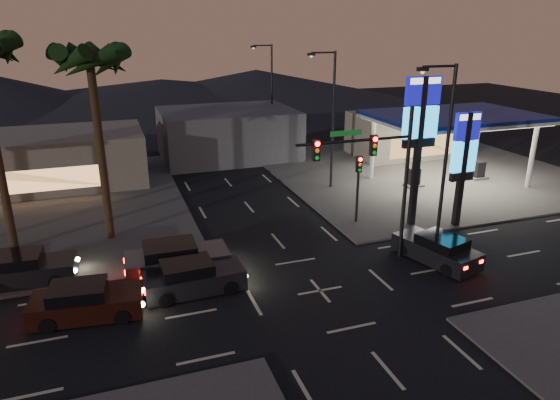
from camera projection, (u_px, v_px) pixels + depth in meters
name	position (u px, v px, depth m)	size (l,w,h in m)	color
ground	(320.00, 291.00, 23.18)	(140.00, 140.00, 0.00)	black
corner_lot_ne	(417.00, 170.00, 42.41)	(24.00, 24.00, 0.12)	#47443F
gas_station	(454.00, 119.00, 37.18)	(12.20, 8.20, 5.47)	silver
convenience_store	(407.00, 134.00, 46.84)	(10.00, 6.00, 4.00)	#726B5B
pylon_sign_tall	(420.00, 122.00, 28.62)	(2.20, 0.35, 9.00)	black
pylon_sign_short	(464.00, 152.00, 29.08)	(1.60, 0.35, 7.00)	black
traffic_signal_mast	(377.00, 164.00, 24.40)	(6.10, 0.39, 8.00)	black
pedestal_signal	(358.00, 178.00, 30.15)	(0.32, 0.39, 4.30)	black
streetlight_near	(443.00, 154.00, 24.30)	(2.14, 0.25, 10.00)	black
streetlight_mid	(331.00, 113.00, 35.88)	(2.14, 0.25, 10.00)	black
streetlight_far	(270.00, 90.00, 48.35)	(2.14, 0.25, 10.00)	black
palm_a	(91.00, 71.00, 25.72)	(4.41, 4.41, 10.86)	black
building_far_west	(34.00, 160.00, 37.74)	(16.00, 8.00, 4.00)	#726B5B
building_far_mid	(228.00, 133.00, 46.23)	(12.00, 9.00, 4.40)	#4C4C51
hill_right	(256.00, 86.00, 80.48)	(50.00, 50.00, 5.00)	black
hill_center	(162.00, 93.00, 75.96)	(60.00, 60.00, 4.00)	black
car_lane_a_front	(193.00, 277.00, 22.91)	(4.77, 2.15, 1.53)	black
car_lane_a_mid	(85.00, 302.00, 20.89)	(4.79, 2.40, 1.51)	black
car_lane_b_front	(176.00, 260.00, 24.49)	(5.16, 2.26, 1.67)	#4E4E50
car_lane_b_mid	(23.00, 270.00, 23.62)	(4.84, 2.24, 1.55)	black
suv_station	(437.00, 249.00, 25.81)	(2.98, 4.82, 1.50)	black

